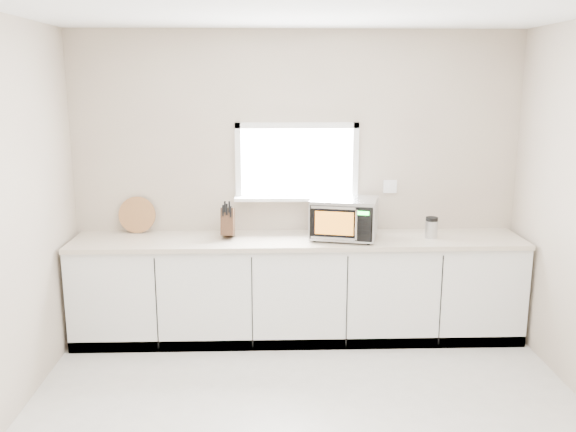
{
  "coord_description": "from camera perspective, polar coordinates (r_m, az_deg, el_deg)",
  "views": [
    {
      "loc": [
        -0.25,
        -3.44,
        2.26
      ],
      "look_at": [
        -0.09,
        1.55,
        1.15
      ],
      "focal_mm": 38.0,
      "sensor_mm": 36.0,
      "label": 1
    }
  ],
  "objects": [
    {
      "name": "coffee_grinder",
      "position": [
        5.44,
        13.27,
        -1.05
      ],
      "size": [
        0.11,
        0.11,
        0.19
      ],
      "rotation": [
        0.0,
        0.0,
        0.01
      ],
      "color": "#B3B5BA",
      "rests_on": "countertop"
    },
    {
      "name": "microwave",
      "position": [
        5.28,
        5.27,
        -0.15
      ],
      "size": [
        0.63,
        0.55,
        0.35
      ],
      "rotation": [
        0.0,
        0.0,
        -0.25
      ],
      "color": "black",
      "rests_on": "countertop"
    },
    {
      "name": "back_wall",
      "position": [
        5.51,
        0.83,
        3.18
      ],
      "size": [
        4.0,
        0.17,
        2.7
      ],
      "color": "#C4B59C",
      "rests_on": "ground"
    },
    {
      "name": "countertop",
      "position": [
        5.31,
        0.96,
        -2.29
      ],
      "size": [
        3.92,
        0.64,
        0.04
      ],
      "primitive_type": "cube",
      "color": "beige",
      "rests_on": "cabinets"
    },
    {
      "name": "cabinets",
      "position": [
        5.46,
        0.94,
        -6.94
      ],
      "size": [
        3.92,
        0.6,
        0.88
      ],
      "primitive_type": "cube",
      "color": "silver",
      "rests_on": "ground"
    },
    {
      "name": "cutting_board",
      "position": [
        5.63,
        -13.94,
        0.11
      ],
      "size": [
        0.33,
        0.08,
        0.33
      ],
      "primitive_type": "cylinder",
      "rotation": [
        1.4,
        0.0,
        0.0
      ],
      "color": "#9C633C",
      "rests_on": "countertop"
    },
    {
      "name": "knife_block",
      "position": [
        5.33,
        -5.67,
        -0.51
      ],
      "size": [
        0.12,
        0.23,
        0.33
      ],
      "rotation": [
        0.0,
        0.0,
        -0.03
      ],
      "color": "#452918",
      "rests_on": "countertop"
    }
  ]
}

